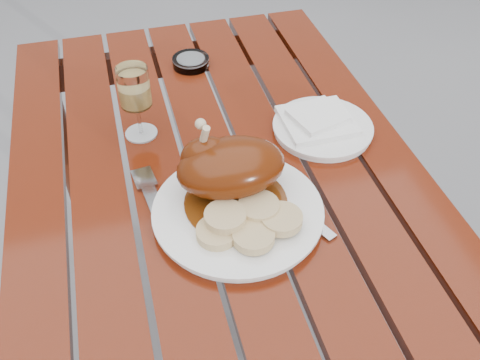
% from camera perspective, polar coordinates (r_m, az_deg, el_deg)
% --- Properties ---
extents(ground, '(60.00, 60.00, 0.00)m').
position_cam_1_polar(ground, '(1.67, -1.78, -17.92)').
color(ground, slate).
rests_on(ground, ground).
extents(table, '(0.80, 1.20, 0.75)m').
position_cam_1_polar(table, '(1.35, -2.13, -10.25)').
color(table, maroon).
rests_on(table, ground).
extents(dinner_plate, '(0.38, 0.38, 0.02)m').
position_cam_1_polar(dinner_plate, '(0.96, -0.22, -3.46)').
color(dinner_plate, white).
rests_on(dinner_plate, table).
extents(roast_duck, '(0.20, 0.20, 0.14)m').
position_cam_1_polar(roast_duck, '(0.95, -1.33, 1.39)').
color(roast_duck, '#5A280A').
rests_on(roast_duck, dinner_plate).
extents(bread_dumplings, '(0.18, 0.13, 0.03)m').
position_cam_1_polar(bread_dumplings, '(0.91, 0.79, -4.51)').
color(bread_dumplings, tan).
rests_on(bread_dumplings, dinner_plate).
extents(wine_glass, '(0.08, 0.08, 0.16)m').
position_cam_1_polar(wine_glass, '(1.12, -10.98, 8.07)').
color(wine_glass, '#DBB963').
rests_on(wine_glass, table).
extents(side_plate, '(0.22, 0.22, 0.02)m').
position_cam_1_polar(side_plate, '(1.16, 8.80, 5.49)').
color(side_plate, white).
rests_on(side_plate, table).
extents(napkin, '(0.15, 0.14, 0.01)m').
position_cam_1_polar(napkin, '(1.15, 8.24, 6.29)').
color(napkin, white).
rests_on(napkin, side_plate).
extents(ashtray, '(0.10, 0.10, 0.02)m').
position_cam_1_polar(ashtray, '(1.37, -5.26, 12.44)').
color(ashtray, '#B2B7BC').
rests_on(ashtray, table).
extents(fork, '(0.05, 0.21, 0.01)m').
position_cam_1_polar(fork, '(0.99, -8.81, -3.23)').
color(fork, gray).
rests_on(fork, table).
extents(knife, '(0.10, 0.20, 0.01)m').
position_cam_1_polar(knife, '(0.99, 5.68, -2.71)').
color(knife, gray).
rests_on(knife, table).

